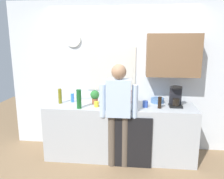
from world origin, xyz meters
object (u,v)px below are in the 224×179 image
(bottle_olive_oil, at_px, (60,96))
(cup_white_mug, at_px, (126,105))
(coffee_maker, at_px, (176,97))
(person_at_sink, at_px, (119,108))
(cup_blue_mug, at_px, (145,104))
(potted_plant, at_px, (95,96))
(mixing_bowl, at_px, (157,100))
(bottle_red_vinegar, at_px, (130,97))
(dish_soap, at_px, (72,98))
(storage_canister, at_px, (111,102))
(bottle_dark_sauce, at_px, (160,103))
(bottle_green_wine, at_px, (79,99))
(cup_yellow_cup, at_px, (97,104))

(bottle_olive_oil, height_order, cup_white_mug, bottle_olive_oil)
(coffee_maker, bearing_deg, person_at_sink, -159.00)
(coffee_maker, distance_m, cup_blue_mug, 0.50)
(cup_blue_mug, distance_m, potted_plant, 0.84)
(coffee_maker, xyz_separation_m, mixing_bowl, (-0.26, 0.19, -0.11))
(bottle_red_vinegar, bearing_deg, dish_soap, -178.13)
(coffee_maker, height_order, dish_soap, coffee_maker)
(storage_canister, distance_m, person_at_sink, 0.21)
(bottle_olive_oil, distance_m, bottle_dark_sauce, 1.63)
(bottle_green_wine, bearing_deg, coffee_maker, 10.11)
(bottle_dark_sauce, bearing_deg, coffee_maker, 27.09)
(bottle_olive_oil, xyz_separation_m, cup_blue_mug, (1.41, -0.07, -0.07))
(cup_blue_mug, xyz_separation_m, dish_soap, (-1.23, 0.17, 0.03))
(cup_white_mug, bearing_deg, bottle_olive_oil, 173.39)
(storage_canister, bearing_deg, dish_soap, 159.02)
(cup_blue_mug, distance_m, cup_yellow_cup, 0.77)
(cup_blue_mug, height_order, cup_white_mug, cup_blue_mug)
(coffee_maker, height_order, cup_white_mug, coffee_maker)
(bottle_olive_oil, distance_m, bottle_green_wine, 0.46)
(bottle_olive_oil, distance_m, dish_soap, 0.21)
(bottle_olive_oil, height_order, potted_plant, bottle_olive_oil)
(bottle_olive_oil, distance_m, bottle_red_vinegar, 1.16)
(coffee_maker, bearing_deg, bottle_dark_sauce, -152.91)
(bottle_dark_sauce, relative_size, cup_blue_mug, 1.80)
(bottle_dark_sauce, height_order, storage_canister, bottle_dark_sauce)
(dish_soap, relative_size, person_at_sink, 0.11)
(cup_blue_mug, relative_size, dish_soap, 0.56)
(bottle_red_vinegar, relative_size, cup_yellow_cup, 2.59)
(cup_white_mug, relative_size, storage_canister, 0.56)
(bottle_olive_oil, height_order, person_at_sink, person_at_sink)
(mixing_bowl, bearing_deg, potted_plant, -170.13)
(potted_plant, relative_size, dish_soap, 1.28)
(bottle_red_vinegar, xyz_separation_m, cup_yellow_cup, (-0.51, -0.27, -0.07))
(cup_blue_mug, distance_m, dish_soap, 1.24)
(cup_yellow_cup, bearing_deg, bottle_olive_oil, 167.83)
(bottle_red_vinegar, bearing_deg, potted_plant, -169.74)
(cup_white_mug, height_order, potted_plant, potted_plant)
(coffee_maker, xyz_separation_m, cup_white_mug, (-0.79, -0.15, -0.10))
(bottle_dark_sauce, bearing_deg, mixing_bowl, 90.53)
(person_at_sink, bearing_deg, bottle_dark_sauce, 18.73)
(coffee_maker, bearing_deg, bottle_green_wine, -169.89)
(bottle_olive_oil, relative_size, cup_yellow_cup, 2.94)
(potted_plant, height_order, dish_soap, potted_plant)
(bottle_dark_sauce, distance_m, person_at_sink, 0.66)
(bottle_olive_oil, height_order, bottle_green_wine, bottle_green_wine)
(bottle_green_wine, xyz_separation_m, potted_plant, (0.20, 0.27, -0.02))
(cup_blue_mug, bearing_deg, coffee_maker, 11.34)
(cup_blue_mug, bearing_deg, storage_canister, -170.66)
(bottle_red_vinegar, distance_m, dish_soap, 0.98)
(cup_yellow_cup, bearing_deg, mixing_bowl, 19.58)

